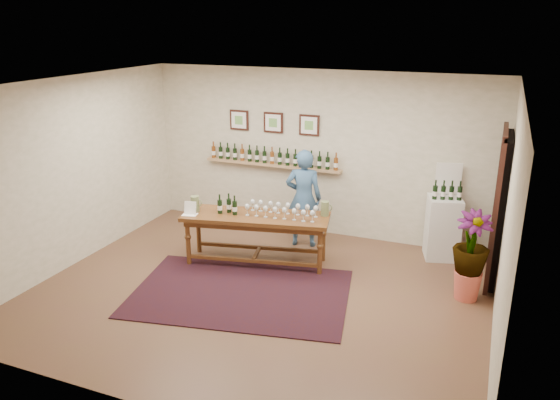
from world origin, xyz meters
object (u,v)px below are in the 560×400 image
at_px(person, 304,198).
at_px(potted_plant, 470,256).
at_px(tasting_table, 256,222).
at_px(display_pedestal, 443,228).

bearing_deg(person, potted_plant, 147.83).
relative_size(tasting_table, person, 1.42).
bearing_deg(potted_plant, tasting_table, -179.69).
relative_size(potted_plant, person, 0.66).
height_order(display_pedestal, person, person).
distance_m(display_pedestal, potted_plant, 1.35).
height_order(display_pedestal, potted_plant, potted_plant).
bearing_deg(display_pedestal, tasting_table, -153.85).
relative_size(display_pedestal, person, 0.60).
distance_m(tasting_table, potted_plant, 3.07).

